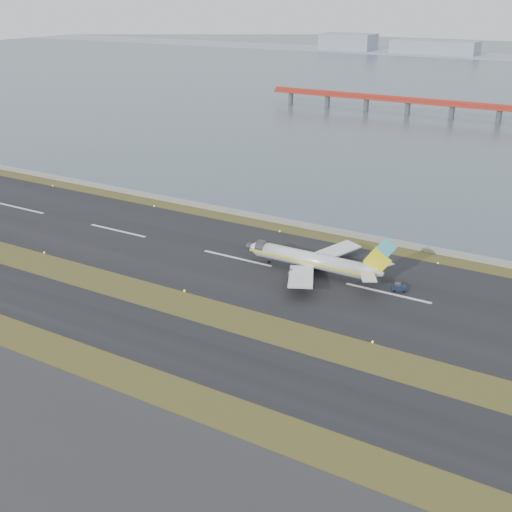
{
  "coord_description": "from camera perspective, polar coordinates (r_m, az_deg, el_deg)",
  "views": [
    {
      "loc": [
        80.45,
        -97.0,
        63.04
      ],
      "look_at": [
        10.27,
        22.0,
        5.75
      ],
      "focal_mm": 45.0,
      "sensor_mm": 36.0,
      "label": 1
    }
  ],
  "objects": [
    {
      "name": "taxiway_strip",
      "position": [
        132.91,
        -11.4,
        -6.26
      ],
      "size": [
        1000.0,
        18.0,
        0.1
      ],
      "primitive_type": "cube",
      "color": "black",
      "rests_on": "ground"
    },
    {
      "name": "ground",
      "position": [
        140.91,
        -8.19,
        -4.3
      ],
      "size": [
        1000.0,
        1000.0,
        0.0
      ],
      "primitive_type": "plane",
      "color": "#3A4518",
      "rests_on": "ground"
    },
    {
      "name": "seawall",
      "position": [
        187.17,
        3.21,
        2.97
      ],
      "size": [
        1000.0,
        2.5,
        1.0
      ],
      "primitive_type": "cube",
      "color": "gray",
      "rests_on": "ground"
    },
    {
      "name": "red_pier",
      "position": [
        356.61,
        20.87,
        12.1
      ],
      "size": [
        260.0,
        5.0,
        10.2
      ],
      "color": "#A42B1C",
      "rests_on": "ground"
    },
    {
      "name": "pushback_tug",
      "position": [
        148.67,
        12.58,
        -2.75
      ],
      "size": [
        3.46,
        2.72,
        1.95
      ],
      "rotation": [
        0.0,
        0.0,
        0.38
      ],
      "color": "#121D32",
      "rests_on": "ground"
    },
    {
      "name": "runway_strip",
      "position": [
        163.0,
        -1.68,
        -0.22
      ],
      "size": [
        1000.0,
        45.0,
        0.1
      ],
      "primitive_type": "cube",
      "color": "black",
      "rests_on": "ground"
    },
    {
      "name": "airliner",
      "position": [
        153.46,
        5.23,
        -0.42
      ],
      "size": [
        38.52,
        32.89,
        12.8
      ],
      "color": "silver",
      "rests_on": "ground"
    }
  ]
}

